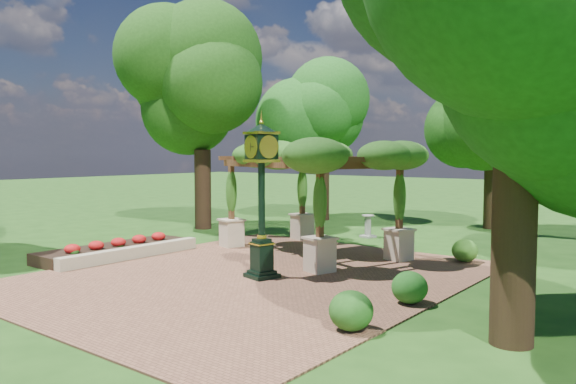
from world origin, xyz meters
The scene contains 13 objects.
ground centered at (0.00, 0.00, 0.00)m, with size 120.00×120.00×0.00m, color #1E4714.
brick_plaza centered at (0.00, 1.00, 0.02)m, with size 10.00×12.00×0.04m, color brown.
border_wall centered at (-4.60, 0.50, 0.20)m, with size 0.35×5.00×0.40m, color #C6B793.
flower_bed centered at (-5.50, 0.50, 0.18)m, with size 1.50×5.00×0.36m, color red.
pedestal_clock centered at (0.33, 0.96, 2.47)m, with size 0.99×0.99×4.13m.
pergola centered at (-0.84, 4.73, 3.05)m, with size 6.74×5.29×3.71m.
sundial centered at (-1.13, 9.04, 0.39)m, with size 0.58×0.58×0.89m.
shrub_front centered at (4.52, -1.39, 0.41)m, with size 0.83×0.83×0.75m, color #1F5017.
shrub_mid centered at (4.54, 0.99, 0.39)m, with size 0.79×0.79×0.71m, color #1D5919.
shrub_back centered at (3.77, 6.32, 0.39)m, with size 0.77×0.77×0.69m, color #336B1F.
tree_west_near centered at (-8.13, 6.85, 6.11)m, with size 4.57×4.57×8.91m.
tree_west_far centered at (-5.82, 12.71, 5.23)m, with size 4.01×4.01×7.63m.
tree_north centered at (1.82, 14.65, 5.45)m, with size 4.42×4.42×7.94m.
Camera 1 is at (9.86, -10.11, 3.32)m, focal length 35.00 mm.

